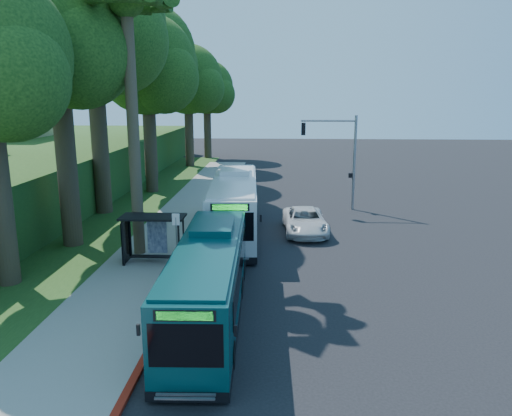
# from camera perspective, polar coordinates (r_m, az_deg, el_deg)

# --- Properties ---
(ground) EXTENTS (140.00, 140.00, 0.00)m
(ground) POSITION_cam_1_polar(r_m,az_deg,el_deg) (28.27, 4.00, -4.65)
(ground) COLOR black
(ground) RESTS_ON ground
(sidewalk) EXTENTS (4.50, 70.00, 0.12)m
(sidewalk) POSITION_cam_1_polar(r_m,az_deg,el_deg) (29.03, -10.60, -4.25)
(sidewalk) COLOR gray
(sidewalk) RESTS_ON ground
(red_curb) EXTENTS (0.25, 30.00, 0.13)m
(red_curb) POSITION_cam_1_polar(r_m,az_deg,el_deg) (24.85, -7.53, -7.09)
(red_curb) COLOR maroon
(red_curb) RESTS_ON ground
(grass_verge) EXTENTS (8.00, 70.00, 0.06)m
(grass_verge) POSITION_cam_1_polar(r_m,az_deg,el_deg) (35.30, -17.76, -1.61)
(grass_verge) COLOR #234719
(grass_verge) RESTS_ON ground
(bus_shelter) EXTENTS (3.20, 1.51, 2.55)m
(bus_shelter) POSITION_cam_1_polar(r_m,az_deg,el_deg) (25.87, -12.12, -2.41)
(bus_shelter) COLOR black
(bus_shelter) RESTS_ON ground
(stop_sign_pole) EXTENTS (0.35, 0.06, 3.17)m
(stop_sign_pole) POSITION_cam_1_polar(r_m,az_deg,el_deg) (23.37, -9.08, -3.24)
(stop_sign_pole) COLOR gray
(stop_sign_pole) RESTS_ON ground
(traffic_signal_pole) EXTENTS (4.10, 0.30, 7.00)m
(traffic_signal_pole) POSITION_cam_1_polar(r_m,az_deg,el_deg) (37.43, 9.67, 6.47)
(traffic_signal_pole) COLOR gray
(traffic_signal_pole) RESTS_ON ground
(palm_tree) EXTENTS (4.20, 4.20, 14.40)m
(palm_tree) POSITION_cam_1_polar(r_m,az_deg,el_deg) (26.83, -14.55, 20.80)
(palm_tree) COLOR #4C3F2D
(palm_tree) RESTS_ON ground
(tree_0) EXTENTS (8.40, 8.00, 15.70)m
(tree_0) POSITION_cam_1_polar(r_m,az_deg,el_deg) (29.52, -21.70, 17.27)
(tree_0) COLOR #382B1E
(tree_0) RESTS_ON ground
(tree_1) EXTENTS (10.50, 10.00, 18.26)m
(tree_1) POSITION_cam_1_polar(r_m,az_deg,el_deg) (37.42, -18.07, 18.79)
(tree_1) COLOR #382B1E
(tree_1) RESTS_ON ground
(tree_2) EXTENTS (8.82, 8.40, 15.12)m
(tree_2) POSITION_cam_1_polar(r_m,az_deg,el_deg) (44.43, -12.26, 15.18)
(tree_2) COLOR #382B1E
(tree_2) RESTS_ON ground
(tree_3) EXTENTS (10.08, 9.60, 17.28)m
(tree_3) POSITION_cam_1_polar(r_m,az_deg,el_deg) (52.73, -12.19, 16.43)
(tree_3) COLOR #382B1E
(tree_3) RESTS_ON ground
(tree_4) EXTENTS (8.40, 8.00, 14.14)m
(tree_4) POSITION_cam_1_polar(r_m,az_deg,el_deg) (59.92, -7.71, 13.99)
(tree_4) COLOR #382B1E
(tree_4) RESTS_ON ground
(tree_5) EXTENTS (7.35, 7.00, 12.86)m
(tree_5) POSITION_cam_1_polar(r_m,az_deg,el_deg) (67.64, -5.59, 13.27)
(tree_5) COLOR #382B1E
(tree_5) RESTS_ON ground
(white_bus) EXTENTS (3.45, 12.76, 3.76)m
(white_bus) POSITION_cam_1_polar(r_m,az_deg,el_deg) (31.00, -2.49, 0.47)
(white_bus) COLOR silver
(white_bus) RESTS_ON ground
(teal_bus) EXTENTS (2.73, 11.21, 3.32)m
(teal_bus) POSITION_cam_1_polar(r_m,az_deg,el_deg) (19.37, -5.41, -8.02)
(teal_bus) COLOR #0A373A
(teal_bus) RESTS_ON ground
(pickup) EXTENTS (2.87, 5.63, 1.52)m
(pickup) POSITION_cam_1_polar(r_m,az_deg,el_deg) (31.30, 5.62, -1.49)
(pickup) COLOR silver
(pickup) RESTS_ON ground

